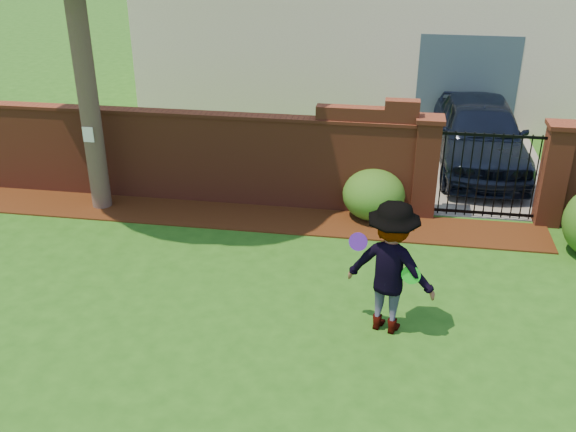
% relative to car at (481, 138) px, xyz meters
% --- Properties ---
extents(ground, '(80.00, 80.00, 0.01)m').
position_rel_car_xyz_m(ground, '(-3.63, -6.38, -0.77)').
color(ground, '#215415').
rests_on(ground, ground).
extents(mulch_bed, '(11.10, 1.08, 0.03)m').
position_rel_car_xyz_m(mulch_bed, '(-4.58, -3.04, -0.75)').
color(mulch_bed, '#341709').
rests_on(mulch_bed, ground).
extents(brick_wall, '(8.70, 0.31, 2.16)m').
position_rel_car_xyz_m(brick_wall, '(-5.64, -2.38, 0.16)').
color(brick_wall, maroon).
rests_on(brick_wall, ground).
extents(pillar_left, '(0.50, 0.50, 1.88)m').
position_rel_car_xyz_m(pillar_left, '(-1.23, -2.38, 0.19)').
color(pillar_left, maroon).
rests_on(pillar_left, ground).
extents(pillar_right, '(0.50, 0.50, 1.88)m').
position_rel_car_xyz_m(pillar_right, '(0.97, -2.38, 0.19)').
color(pillar_right, maroon).
rests_on(pillar_right, ground).
extents(iron_gate, '(1.78, 0.03, 1.60)m').
position_rel_car_xyz_m(iron_gate, '(-0.13, -2.38, 0.09)').
color(iron_gate, black).
rests_on(iron_gate, ground).
extents(driveway, '(3.20, 8.00, 0.01)m').
position_rel_car_xyz_m(driveway, '(-0.13, 1.62, -0.76)').
color(driveway, slate).
rests_on(driveway, ground).
extents(car, '(1.94, 4.53, 1.53)m').
position_rel_car_xyz_m(car, '(0.00, 0.00, 0.00)').
color(car, black).
rests_on(car, ground).
extents(paper_notice, '(0.20, 0.01, 0.28)m').
position_rel_car_xyz_m(paper_notice, '(-7.23, -3.17, 0.74)').
color(paper_notice, white).
rests_on(paper_notice, tree).
extents(shrub_left, '(1.13, 1.13, 0.92)m').
position_rel_car_xyz_m(shrub_left, '(-2.13, -2.65, -0.30)').
color(shrub_left, '#1D5419').
rests_on(shrub_left, ground).
extents(man, '(1.37, 1.04, 1.87)m').
position_rel_car_xyz_m(man, '(-1.81, -6.09, 0.17)').
color(man, gray).
rests_on(man, ground).
extents(frisbee_purple, '(0.25, 0.08, 0.24)m').
position_rel_car_xyz_m(frisbee_purple, '(-2.23, -6.13, 0.56)').
color(frisbee_purple, '#531CAF').
rests_on(frisbee_purple, man).
extents(frisbee_green, '(0.25, 0.10, 0.25)m').
position_rel_car_xyz_m(frisbee_green, '(-1.53, -6.28, 0.22)').
color(frisbee_green, '#1ACA24').
rests_on(frisbee_green, man).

